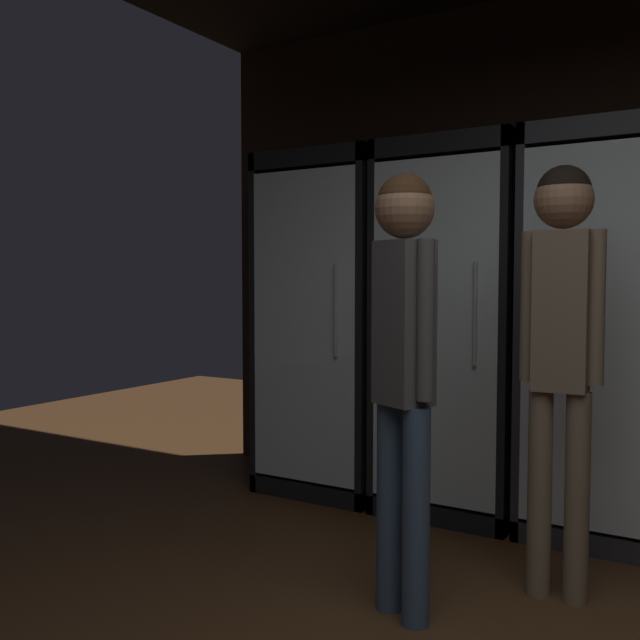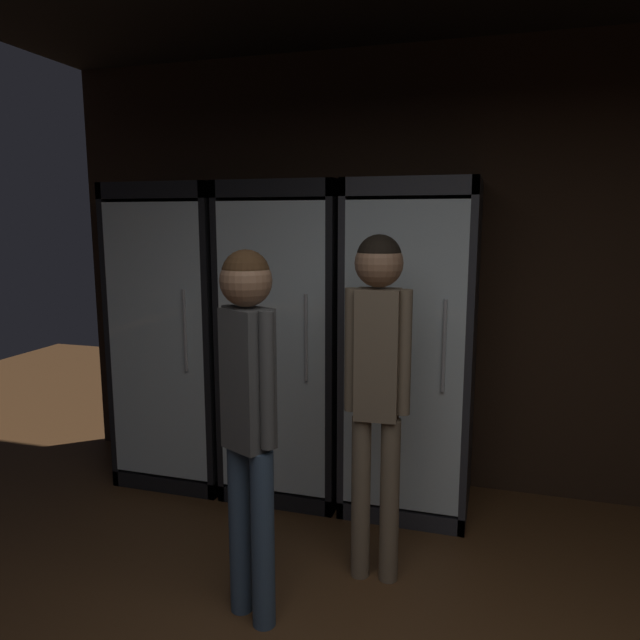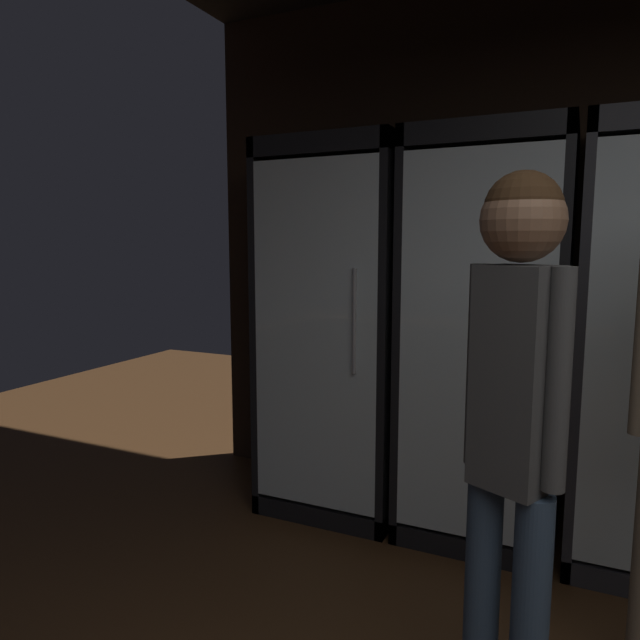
{
  "view_description": "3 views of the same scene",
  "coord_description": "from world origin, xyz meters",
  "px_view_note": "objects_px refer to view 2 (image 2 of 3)",
  "views": [
    {
      "loc": [
        -0.26,
        -0.25,
        1.59
      ],
      "look_at": [
        -0.3,
        2.47,
        1.24
      ],
      "focal_mm": 42.79,
      "sensor_mm": 36.0,
      "label": 1
    },
    {
      "loc": [
        1.59,
        -2.36,
        1.71
      ],
      "look_at": [
        0.12,
        2.28,
        0.83
      ],
      "focal_mm": 36.86,
      "sensor_mm": 36.0,
      "label": 2
    },
    {
      "loc": [
        -1.41,
        1.34,
        1.48
      ],
      "look_at": [
        -0.41,
        2.45,
        0.74
      ],
      "focal_mm": 32.95,
      "sensor_mm": 36.0,
      "label": 3
    }
  ],
  "objects_px": {
    "cooler_right": "(376,216)",
    "shopper_near": "(84,219)",
    "cooler_far_left": "(117,205)",
    "wine_rack_wall": "(631,342)",
    "shopper_far": "(218,221)",
    "cooler_center": "(282,211)",
    "cooler_far_right": "(478,220)",
    "cooler_left": "(196,208)"
  },
  "relations": [
    {
      "from": "shopper_far",
      "to": "wine_rack_wall",
      "type": "bearing_deg",
      "value": -10.4
    },
    {
      "from": "cooler_far_left",
      "to": "wine_rack_wall",
      "type": "height_order",
      "value": "cooler_far_left"
    },
    {
      "from": "cooler_right",
      "to": "wine_rack_wall",
      "type": "relative_size",
      "value": 1.16
    },
    {
      "from": "cooler_right",
      "to": "shopper_far",
      "type": "xyz_separation_m",
      "value": [
        -0.71,
        -1.35,
        0.12
      ]
    },
    {
      "from": "cooler_right",
      "to": "shopper_near",
      "type": "relative_size",
      "value": 1.25
    },
    {
      "from": "cooler_center",
      "to": "cooler_right",
      "type": "xyz_separation_m",
      "value": [
        0.8,
        -0.0,
        -0.0
      ]
    },
    {
      "from": "cooler_left",
      "to": "cooler_center",
      "type": "relative_size",
      "value": 1.0
    },
    {
      "from": "cooler_left",
      "to": "wine_rack_wall",
      "type": "height_order",
      "value": "cooler_left"
    },
    {
      "from": "cooler_right",
      "to": "shopper_far",
      "type": "bearing_deg",
      "value": -117.55
    },
    {
      "from": "cooler_left",
      "to": "shopper_near",
      "type": "height_order",
      "value": "cooler_left"
    },
    {
      "from": "cooler_right",
      "to": "cooler_far_right",
      "type": "xyz_separation_m",
      "value": [
        0.8,
        0.0,
        -0.0
      ]
    },
    {
      "from": "cooler_far_left",
      "to": "wine_rack_wall",
      "type": "bearing_deg",
      "value": -23.88
    },
    {
      "from": "cooler_right",
      "to": "wine_rack_wall",
      "type": "height_order",
      "value": "cooler_right"
    },
    {
      "from": "cooler_far_right",
      "to": "wine_rack_wall",
      "type": "relative_size",
      "value": 1.16
    },
    {
      "from": "cooler_right",
      "to": "shopper_near",
      "type": "xyz_separation_m",
      "value": [
        -2.01,
        -0.95,
        0.02
      ]
    },
    {
      "from": "cooler_far_right",
      "to": "shopper_far",
      "type": "relative_size",
      "value": 1.16
    },
    {
      "from": "cooler_left",
      "to": "shopper_near",
      "type": "distance_m",
      "value": 1.04
    },
    {
      "from": "cooler_center",
      "to": "wine_rack_wall",
      "type": "relative_size",
      "value": 1.16
    },
    {
      "from": "cooler_left",
      "to": "shopper_near",
      "type": "bearing_deg",
      "value": -114.0
    },
    {
      "from": "cooler_left",
      "to": "cooler_right",
      "type": "relative_size",
      "value": 1.0
    },
    {
      "from": "shopper_far",
      "to": "wine_rack_wall",
      "type": "xyz_separation_m",
      "value": [
        2.35,
        -0.43,
        -0.41
      ]
    },
    {
      "from": "shopper_near",
      "to": "cooler_center",
      "type": "bearing_deg",
      "value": 37.97
    },
    {
      "from": "wine_rack_wall",
      "to": "cooler_center",
      "type": "bearing_deg",
      "value": 143.82
    },
    {
      "from": "cooler_left",
      "to": "cooler_center",
      "type": "distance_m",
      "value": 0.8
    },
    {
      "from": "cooler_far_left",
      "to": "shopper_near",
      "type": "bearing_deg",
      "value": -68.63
    },
    {
      "from": "cooler_center",
      "to": "cooler_far_left",
      "type": "bearing_deg",
      "value": 179.98
    },
    {
      "from": "cooler_center",
      "to": "shopper_far",
      "type": "bearing_deg",
      "value": -86.23
    },
    {
      "from": "cooler_left",
      "to": "wine_rack_wall",
      "type": "xyz_separation_m",
      "value": [
        3.24,
        -1.79,
        -0.29
      ]
    },
    {
      "from": "cooler_far_left",
      "to": "wine_rack_wall",
      "type": "xyz_separation_m",
      "value": [
        4.03,
        -1.79,
        -0.29
      ]
    },
    {
      "from": "shopper_near",
      "to": "wine_rack_wall",
      "type": "height_order",
      "value": "wine_rack_wall"
    },
    {
      "from": "cooler_center",
      "to": "wine_rack_wall",
      "type": "height_order",
      "value": "cooler_center"
    },
    {
      "from": "shopper_far",
      "to": "shopper_near",
      "type": "bearing_deg",
      "value": 162.91
    },
    {
      "from": "cooler_far_right",
      "to": "shopper_near",
      "type": "distance_m",
      "value": 2.97
    },
    {
      "from": "cooler_far_right",
      "to": "shopper_near",
      "type": "height_order",
      "value": "cooler_far_right"
    },
    {
      "from": "cooler_center",
      "to": "cooler_far_right",
      "type": "relative_size",
      "value": 1.0
    },
    {
      "from": "shopper_far",
      "to": "wine_rack_wall",
      "type": "distance_m",
      "value": 2.43
    },
    {
      "from": "shopper_near",
      "to": "shopper_far",
      "type": "xyz_separation_m",
      "value": [
        1.31,
        -0.4,
        0.1
      ]
    },
    {
      "from": "cooler_right",
      "to": "shopper_near",
      "type": "bearing_deg",
      "value": -154.73
    },
    {
      "from": "cooler_far_left",
      "to": "wine_rack_wall",
      "type": "distance_m",
      "value": 4.42
    },
    {
      "from": "cooler_far_left",
      "to": "cooler_far_right",
      "type": "height_order",
      "value": "same"
    },
    {
      "from": "cooler_far_left",
      "to": "shopper_far",
      "type": "bearing_deg",
      "value": -38.85
    },
    {
      "from": "wine_rack_wall",
      "to": "cooler_far_left",
      "type": "bearing_deg",
      "value": 156.12
    }
  ]
}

